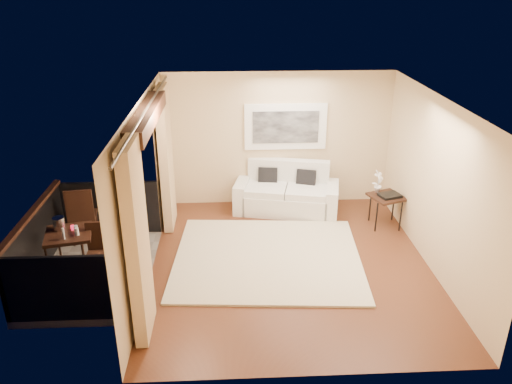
{
  "coord_description": "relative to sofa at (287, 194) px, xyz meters",
  "views": [
    {
      "loc": [
        -0.92,
        -7.01,
        4.36
      ],
      "look_at": [
        -0.53,
        0.59,
        1.05
      ],
      "focal_mm": 35.0,
      "sensor_mm": 36.0,
      "label": 1
    }
  ],
  "objects": [
    {
      "name": "sofa",
      "position": [
        0.0,
        0.0,
        0.0
      ],
      "size": [
        2.16,
        1.27,
        0.97
      ],
      "rotation": [
        0.0,
        0.0,
        -0.21
      ],
      "color": "silver",
      "rests_on": "floor"
    },
    {
      "name": "side_table",
      "position": [
        1.77,
        -0.81,
        0.21
      ],
      "size": [
        0.72,
        0.72,
        0.62
      ],
      "rotation": [
        0.0,
        0.0,
        0.35
      ],
      "color": "black",
      "rests_on": "floor"
    },
    {
      "name": "artwork",
      "position": [
        -0.01,
        0.37,
        1.28
      ],
      "size": [
        1.62,
        0.07,
        0.92
      ],
      "color": "white",
      "rests_on": "room_shell"
    },
    {
      "name": "ice_bucket",
      "position": [
        -3.74,
        -2.18,
        0.54
      ],
      "size": [
        0.18,
        0.18,
        0.2
      ],
      "primitive_type": "cylinder",
      "color": "silver",
      "rests_on": "bistro_table"
    },
    {
      "name": "curtains",
      "position": [
        -2.27,
        -2.09,
        0.99
      ],
      "size": [
        0.16,
        4.8,
        2.64
      ],
      "color": "#DAB986",
      "rests_on": "ground"
    },
    {
      "name": "vase",
      "position": [
        -3.58,
        -2.49,
        0.53
      ],
      "size": [
        0.04,
        0.04,
        0.18
      ],
      "primitive_type": "cylinder",
      "color": "silver",
      "rests_on": "bistro_table"
    },
    {
      "name": "room_shell",
      "position": [
        -2.29,
        -2.09,
        2.18
      ],
      "size": [
        5.0,
        6.4,
        5.0
      ],
      "color": "white",
      "rests_on": "ground"
    },
    {
      "name": "candle",
      "position": [
        -3.54,
        -2.2,
        0.48
      ],
      "size": [
        0.06,
        0.06,
        0.07
      ],
      "primitive_type": "cylinder",
      "color": "red",
      "rests_on": "bistro_table"
    },
    {
      "name": "balcony",
      "position": [
        -3.47,
        -2.09,
        -0.17
      ],
      "size": [
        1.81,
        2.6,
        1.17
      ],
      "color": "#605B56",
      "rests_on": "ground"
    },
    {
      "name": "balcony_chair_far",
      "position": [
        -3.7,
        -1.2,
        0.27
      ],
      "size": [
        0.51,
        0.52,
        1.05
      ],
      "rotation": [
        0.0,
        0.0,
        3.28
      ],
      "color": "black",
      "rests_on": "balcony"
    },
    {
      "name": "floor",
      "position": [
        -0.16,
        -2.09,
        -0.34
      ],
      "size": [
        5.0,
        5.0,
        0.0
      ],
      "primitive_type": "plane",
      "color": "#5A2F1A",
      "rests_on": "ground"
    },
    {
      "name": "orchid",
      "position": [
        1.63,
        -0.64,
        0.49
      ],
      "size": [
        0.27,
        0.27,
        0.43
      ],
      "primitive_type": "imported",
      "rotation": [
        0.0,
        0.0,
        0.75
      ],
      "color": "white",
      "rests_on": "side_table"
    },
    {
      "name": "balcony_chair_near",
      "position": [
        -3.14,
        -2.29,
        0.18
      ],
      "size": [
        0.42,
        0.42,
        0.92
      ],
      "rotation": [
        0.0,
        0.0,
        0.06
      ],
      "color": "black",
      "rests_on": "balcony"
    },
    {
      "name": "tray",
      "position": [
        1.81,
        -0.85,
        0.3
      ],
      "size": [
        0.45,
        0.38,
        0.05
      ],
      "primitive_type": "cube",
      "rotation": [
        0.0,
        0.0,
        0.31
      ],
      "color": "black",
      "rests_on": "side_table"
    },
    {
      "name": "glass_b",
      "position": [
        -3.46,
        -2.31,
        0.5
      ],
      "size": [
        0.06,
        0.06,
        0.12
      ],
      "primitive_type": "cylinder",
      "color": "silver",
      "rests_on": "bistro_table"
    },
    {
      "name": "glass_a",
      "position": [
        -3.42,
        -2.38,
        0.5
      ],
      "size": [
        0.06,
        0.06,
        0.12
      ],
      "primitive_type": "cylinder",
      "color": "silver",
      "rests_on": "bistro_table"
    },
    {
      "name": "bistro_table",
      "position": [
        -3.59,
        -2.3,
        0.36
      ],
      "size": [
        0.8,
        0.8,
        0.79
      ],
      "rotation": [
        0.0,
        0.0,
        0.22
      ],
      "color": "black",
      "rests_on": "balcony"
    },
    {
      "name": "rug",
      "position": [
        -0.52,
        -1.9,
        -0.32
      ],
      "size": [
        3.25,
        2.89,
        0.04
      ],
      "primitive_type": "cube",
      "rotation": [
        0.0,
        0.0,
        -0.07
      ],
      "color": "beige",
      "rests_on": "floor"
    }
  ]
}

